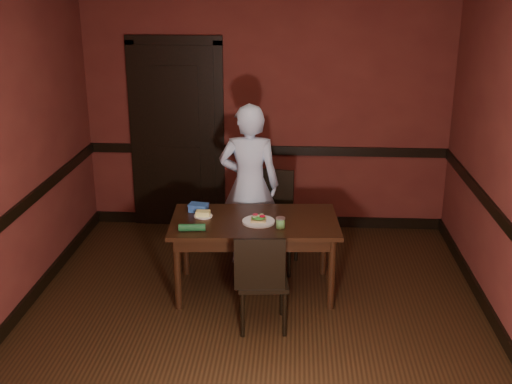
# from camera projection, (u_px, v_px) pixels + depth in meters

# --- Properties ---
(floor) EXTENTS (4.00, 4.50, 0.01)m
(floor) POSITION_uv_depth(u_px,v_px,m) (253.00, 325.00, 5.34)
(floor) COLOR black
(floor) RESTS_ON ground
(wall_back) EXTENTS (4.00, 0.02, 2.70)m
(wall_back) POSITION_uv_depth(u_px,v_px,m) (267.00, 110.00, 7.03)
(wall_back) COLOR #541F19
(wall_back) RESTS_ON ground
(wall_front) EXTENTS (4.00, 0.02, 2.70)m
(wall_front) POSITION_uv_depth(u_px,v_px,m) (218.00, 320.00, 2.78)
(wall_front) COLOR #541F19
(wall_front) RESTS_ON ground
(dado_back) EXTENTS (4.00, 0.03, 0.10)m
(dado_back) POSITION_uv_depth(u_px,v_px,m) (267.00, 150.00, 7.16)
(dado_back) COLOR black
(dado_back) RESTS_ON ground
(dado_left) EXTENTS (0.03, 4.50, 0.10)m
(dado_left) POSITION_uv_depth(u_px,v_px,m) (8.00, 219.00, 5.17)
(dado_left) COLOR black
(dado_left) RESTS_ON ground
(dado_right) EXTENTS (0.03, 4.50, 0.10)m
(dado_right) POSITION_uv_depth(u_px,v_px,m) (510.00, 230.00, 4.93)
(dado_right) COLOR black
(dado_right) RESTS_ON ground
(baseboard_back) EXTENTS (4.00, 0.03, 0.12)m
(baseboard_back) POSITION_uv_depth(u_px,v_px,m) (266.00, 220.00, 7.43)
(baseboard_back) COLOR black
(baseboard_back) RESTS_ON ground
(baseboard_left) EXTENTS (0.03, 4.50, 0.12)m
(baseboard_left) POSITION_uv_depth(u_px,v_px,m) (20.00, 311.00, 5.44)
(baseboard_left) COLOR black
(baseboard_left) RESTS_ON ground
(baseboard_right) EXTENTS (0.03, 4.50, 0.12)m
(baseboard_right) POSITION_uv_depth(u_px,v_px,m) (497.00, 326.00, 5.20)
(baseboard_right) COLOR black
(baseboard_right) RESTS_ON ground
(door) EXTENTS (1.05, 0.07, 2.20)m
(door) POSITION_uv_depth(u_px,v_px,m) (177.00, 133.00, 7.14)
(door) COLOR black
(door) RESTS_ON ground
(dining_table) EXTENTS (1.53, 0.93, 0.70)m
(dining_table) POSITION_uv_depth(u_px,v_px,m) (255.00, 256.00, 5.81)
(dining_table) COLOR black
(dining_table) RESTS_ON floor
(chair_far) EXTENTS (0.51, 0.51, 0.95)m
(chair_far) POSITION_uv_depth(u_px,v_px,m) (274.00, 222.00, 6.25)
(chair_far) COLOR black
(chair_far) RESTS_ON floor
(chair_near) EXTENTS (0.43, 0.43, 0.85)m
(chair_near) POSITION_uv_depth(u_px,v_px,m) (263.00, 279.00, 5.20)
(chair_near) COLOR black
(chair_near) RESTS_ON floor
(person) EXTENTS (0.60, 0.40, 1.62)m
(person) POSITION_uv_depth(u_px,v_px,m) (249.00, 185.00, 6.26)
(person) COLOR silver
(person) RESTS_ON floor
(sandwich_plate) EXTENTS (0.29, 0.29, 0.07)m
(sandwich_plate) POSITION_uv_depth(u_px,v_px,m) (259.00, 220.00, 5.63)
(sandwich_plate) COLOR white
(sandwich_plate) RESTS_ON dining_table
(sauce_jar) EXTENTS (0.08, 0.08, 0.09)m
(sauce_jar) POSITION_uv_depth(u_px,v_px,m) (281.00, 223.00, 5.51)
(sauce_jar) COLOR #579246
(sauce_jar) RESTS_ON dining_table
(cheese_saucer) EXTENTS (0.17, 0.17, 0.05)m
(cheese_saucer) POSITION_uv_depth(u_px,v_px,m) (203.00, 214.00, 5.77)
(cheese_saucer) COLOR white
(cheese_saucer) RESTS_ON dining_table
(food_tub) EXTENTS (0.19, 0.15, 0.07)m
(food_tub) POSITION_uv_depth(u_px,v_px,m) (198.00, 208.00, 5.89)
(food_tub) COLOR #2F5DB2
(food_tub) RESTS_ON dining_table
(wrapped_veg) EXTENTS (0.23, 0.09, 0.06)m
(wrapped_veg) POSITION_uv_depth(u_px,v_px,m) (192.00, 228.00, 5.44)
(wrapped_veg) COLOR #174A25
(wrapped_veg) RESTS_ON dining_table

